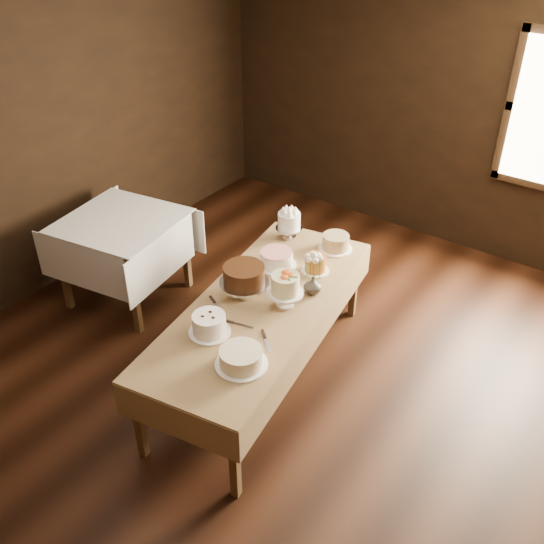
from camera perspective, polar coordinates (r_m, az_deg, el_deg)
The scene contains 21 objects.
floor at distance 5.01m, azimuth -1.37°, elevation -10.12°, with size 5.00×6.00×0.01m, color black.
ceiling at distance 3.68m, azimuth -2.00°, elevation 23.22°, with size 5.00×6.00×0.01m, color beige.
wall_back at distance 6.59m, azimuth 14.99°, elevation 14.29°, with size 5.00×0.02×2.80m, color black.
wall_left at distance 5.90m, azimuth -21.64°, elevation 10.78°, with size 0.02×6.00×2.80m, color black.
display_table at distance 4.64m, azimuth -1.03°, elevation -3.41°, with size 1.29×2.46×0.72m.
side_table at distance 5.68m, azimuth -13.80°, elevation 3.81°, with size 1.12×1.12×0.83m.
cake_meringue at distance 5.36m, azimuth 1.59°, elevation 4.27°, with size 0.28×0.28×0.25m.
cake_speckled at distance 5.24m, azimuth 5.91°, elevation 2.73°, with size 0.29×0.29×0.14m.
cake_lattice at distance 5.00m, azimuth 0.41°, elevation 1.17°, with size 0.33×0.33×0.12m.
cake_caramel at distance 4.93m, azimuth 4.04°, elevation 0.74°, with size 0.23×0.23×0.14m.
cake_chocolate at distance 4.62m, azimuth -2.60°, elevation -0.95°, with size 0.38×0.38×0.27m.
cake_flowers at distance 4.51m, azimuth 1.23°, elevation -1.85°, with size 0.30×0.30×0.28m.
cake_swirl at distance 4.30m, azimuth -5.84°, elevation -4.88°, with size 0.33×0.33×0.15m.
cake_cream at distance 4.04m, azimuth -2.88°, elevation -7.99°, with size 0.39×0.39×0.12m.
cake_server_a at distance 4.39m, azimuth -2.61°, elevation -4.98°, with size 0.24×0.03×0.01m, color silver.
cake_server_b at distance 4.22m, azimuth -0.42°, elevation -6.77°, with size 0.24×0.03×0.01m, color silver.
cake_server_c at distance 4.83m, azimuth 0.34°, elevation -0.89°, with size 0.24×0.03×0.01m, color silver.
cake_server_d at distance 4.72m, azimuth 3.28°, elevation -1.88°, with size 0.24×0.03×0.01m, color silver.
cake_server_e at distance 4.56m, azimuth -4.96°, elevation -3.35°, with size 0.24×0.03×0.01m, color silver.
flower_vase at distance 4.68m, azimuth 3.78°, elevation -1.24°, with size 0.14×0.14×0.14m, color #2D2823.
flower_bouquet at distance 4.57m, azimuth 3.86°, elevation 0.72°, with size 0.14×0.14×0.20m, color white, non-canonical shape.
Camera 1 is at (2.23, -2.85, 3.46)m, focal length 40.63 mm.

